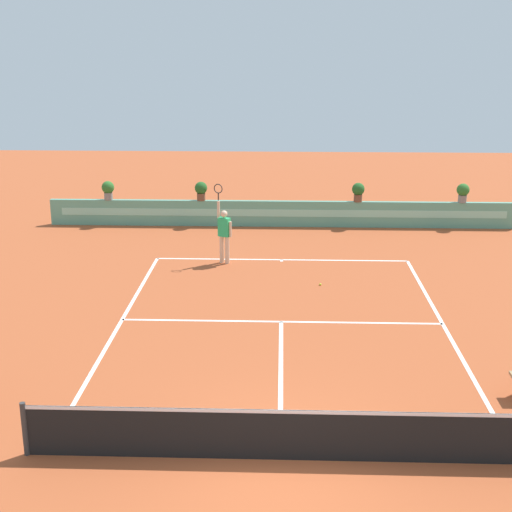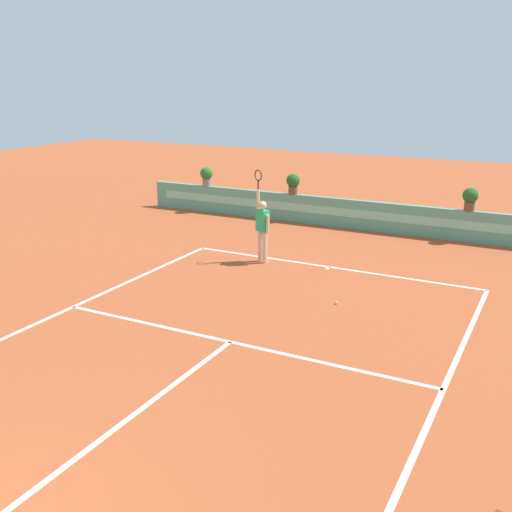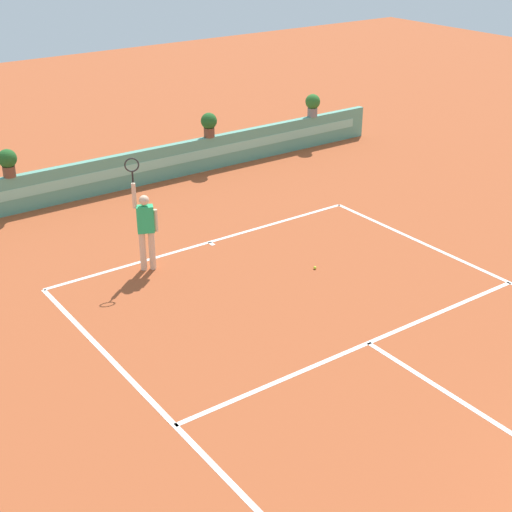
{
  "view_description": "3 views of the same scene",
  "coord_description": "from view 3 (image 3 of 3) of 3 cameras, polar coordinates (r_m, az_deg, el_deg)",
  "views": [
    {
      "loc": [
        -0.02,
        -11.05,
        6.94
      ],
      "look_at": [
        -0.74,
        8.94,
        1.0
      ],
      "focal_mm": 51.2,
      "sensor_mm": 36.0,
      "label": 1
    },
    {
      "loc": [
        5.5,
        -3.1,
        5.05
      ],
      "look_at": [
        -0.74,
        8.94,
        1.0
      ],
      "focal_mm": 42.5,
      "sensor_mm": 36.0,
      "label": 2
    },
    {
      "loc": [
        -8.53,
        -1.95,
        7.44
      ],
      "look_at": [
        -0.74,
        8.94,
        1.0
      ],
      "focal_mm": 52.56,
      "sensor_mm": 36.0,
      "label": 3
    }
  ],
  "objects": [
    {
      "name": "ground_plane",
      "position": [
        13.83,
        9.69,
        -7.27
      ],
      "size": [
        60.0,
        60.0,
        0.0
      ],
      "primitive_type": "plane",
      "color": "#A84C28"
    },
    {
      "name": "court_lines",
      "position": [
        14.26,
        7.67,
        -6.01
      ],
      "size": [
        8.32,
        11.94,
        0.01
      ],
      "color": "white",
      "rests_on": "ground"
    },
    {
      "name": "back_wall_barrier",
      "position": [
        21.38,
        -10.13,
        6.34
      ],
      "size": [
        18.0,
        0.21,
        1.0
      ],
      "color": "#599E84",
      "rests_on": "ground"
    },
    {
      "name": "tennis_player",
      "position": [
        16.3,
        -8.41,
        2.32
      ],
      "size": [
        0.58,
        0.35,
        2.58
      ],
      "color": "beige",
      "rests_on": "ground"
    },
    {
      "name": "tennis_ball_near_baseline",
      "position": [
        16.6,
        4.51,
        -0.89
      ],
      "size": [
        0.07,
        0.07,
        0.07
      ],
      "primitive_type": "sphere",
      "color": "#CCE033",
      "rests_on": "ground"
    },
    {
      "name": "potted_plant_right",
      "position": [
        22.43,
        -3.6,
        10.05
      ],
      "size": [
        0.48,
        0.48,
        0.72
      ],
      "color": "brown",
      "rests_on": "back_wall_barrier"
    },
    {
      "name": "potted_plant_left",
      "position": [
        20.05,
        -18.38,
        6.87
      ],
      "size": [
        0.48,
        0.48,
        0.72
      ],
      "color": "brown",
      "rests_on": "back_wall_barrier"
    },
    {
      "name": "potted_plant_far_right",
      "position": [
        24.68,
        4.33,
        11.48
      ],
      "size": [
        0.48,
        0.48,
        0.72
      ],
      "color": "gray",
      "rests_on": "back_wall_barrier"
    }
  ]
}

